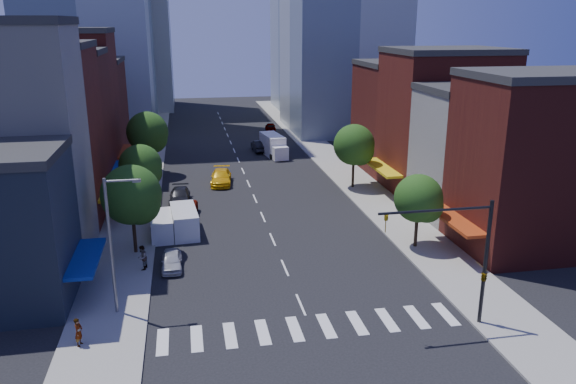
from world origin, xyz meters
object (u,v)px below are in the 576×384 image
Objects in this scene: parked_car_rear at (180,196)px; pedestrian_near at (79,332)px; traffic_car_far at (271,127)px; parked_car_third at (184,211)px; parked_car_second at (163,220)px; cargo_van_far at (162,226)px; cargo_van_near at (185,222)px; box_truck at (274,146)px; parked_car_front at (172,261)px; pedestrian_far at (142,258)px; traffic_car_oncoming at (259,146)px; taxi at (221,177)px.

parked_car_rear is 27.38m from pedestrian_near.
parked_car_third is at bearing 76.66° from traffic_car_far.
cargo_van_far is (-0.01, -2.34, 0.19)m from parked_car_second.
parked_car_third is at bearing 63.36° from cargo_van_far.
cargo_van_near is (1.99, -1.88, 0.34)m from parked_car_second.
parked_car_front is at bearing -118.71° from box_truck.
cargo_van_far reaches higher than parked_car_third.
parked_car_front is 57.16m from traffic_car_far.
box_truck is at bearing 169.26° from pedestrian_far.
pedestrian_far is at bearing -1.43° from pedestrian_near.
pedestrian_far is (-18.39, -54.88, 0.37)m from traffic_car_far.
traffic_car_oncoming reaches higher than parked_car_third.
traffic_car_oncoming is 15.93m from traffic_car_far.
parked_car_rear is 0.92× the size of cargo_van_near.
cargo_van_far is (-0.94, 6.94, 0.34)m from parked_car_front.
pedestrian_near is 10.53m from pedestrian_far.
cargo_van_near is at bearing -121.69° from box_truck.
parked_car_rear is at bearing 88.16° from parked_car_front.
parked_car_third is 22.70m from pedestrian_near.
parked_car_third is 1.07× the size of traffic_car_oncoming.
parked_car_rear is 9.78m from cargo_van_far.
box_truck is 50.10m from pedestrian_near.
traffic_car_oncoming is (12.14, 39.41, 0.17)m from parked_car_front.
taxi is 17.76m from traffic_car_oncoming.
taxi is at bearing 59.86° from parked_car_second.
parked_car_third is 27.66m from box_truck.
cargo_van_near reaches higher than cargo_van_far.
traffic_car_far is at bearing 70.51° from parked_car_rear.
traffic_car_oncoming is 3.62m from box_truck.
taxi is 0.75× the size of box_truck.
cargo_van_far reaches higher than pedestrian_near.
cargo_van_far is (-1.99, -4.72, 0.24)m from parked_car_third.
box_truck is (13.13, 19.63, 0.65)m from parked_car_rear.
traffic_car_far is at bearing -3.16° from pedestrian_near.
parked_car_second reaches higher than traffic_car_far.
cargo_van_near is at bearing 9.20° from cargo_van_far.
box_truck reaches higher than cargo_van_far.
box_truck is (13.76, 36.22, 0.74)m from parked_car_front.
parked_car_second is 0.90× the size of parked_car_third.
box_truck is at bearing 66.77° from parked_car_third.
parked_car_front is 2.22m from pedestrian_far.
parked_car_second is at bearing 96.06° from parked_car_front.
pedestrian_far is (-14.31, -39.48, 0.28)m from traffic_car_oncoming.
cargo_van_near is 33.87m from traffic_car_oncoming.
taxi is (5.41, 22.98, 0.17)m from parked_car_front.
parked_car_front is at bearing -89.46° from parked_car_rear.
cargo_van_near is 2.88× the size of pedestrian_far.
parked_car_second is 48.65m from traffic_car_far.
taxi is at bearing 64.42° from traffic_car_oncoming.
pedestrian_near is at bearing -113.95° from cargo_van_near.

